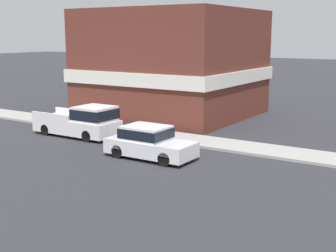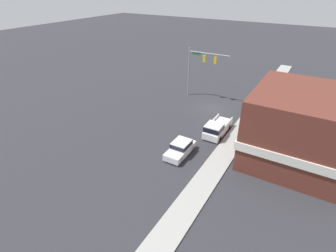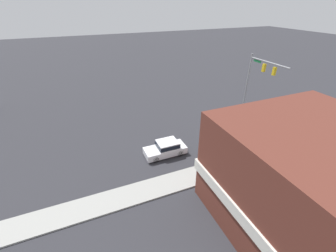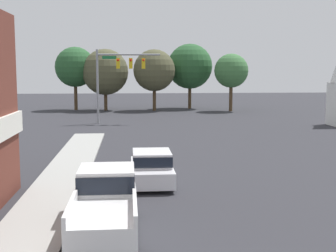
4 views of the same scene
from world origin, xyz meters
name	(u,v)px [view 3 (image 3 of 4)]	position (x,y,z in m)	size (l,w,h in m)	color
ground_plane	(253,125)	(0.00, 0.00, 0.00)	(200.00, 200.00, 0.00)	#2D2D33
sidewalk_curb	(289,148)	(-5.70, 0.00, 0.07)	(2.40, 60.00, 0.14)	#9E9E99
near_signal_assembly	(259,73)	(3.95, -3.15, 5.65)	(6.74, 0.49, 7.88)	gray
car_lead	(166,148)	(-1.43, 13.07, 0.81)	(1.89, 4.40, 1.57)	black
pickup_truck_parked	(224,144)	(-3.28, 7.05, 0.92)	(2.05, 5.34, 1.88)	black
construction_barrel	(316,126)	(-3.90, -6.47, 0.49)	(0.58, 0.58, 0.97)	orange
corner_brick_building	(308,182)	(-12.73, 7.29, 3.75)	(10.95, 11.36, 7.66)	brown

